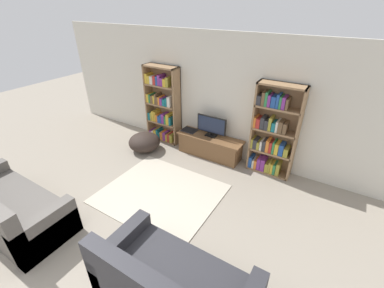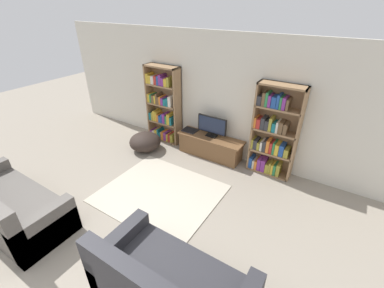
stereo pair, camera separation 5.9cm
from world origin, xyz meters
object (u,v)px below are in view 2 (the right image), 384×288
at_px(tv_stand, 210,146).
at_px(bookshelf_right, 273,134).
at_px(television, 212,126).
at_px(laptop, 190,130).
at_px(couch_right_sofa, 170,287).
at_px(couch_left_sectional, 9,207).
at_px(beanbag_ottoman, 145,142).
at_px(bookshelf_left, 164,106).

bearing_deg(tv_stand, bookshelf_right, 4.54).
bearing_deg(television, laptop, -176.63).
relative_size(bookshelf_right, couch_right_sofa, 1.01).
xyz_separation_m(television, couch_left_sectional, (-1.66, -3.47, -0.41)).
bearing_deg(laptop, couch_left_sectional, -107.95).
relative_size(couch_left_sectional, couch_right_sofa, 1.13).
distance_m(bookshelf_right, laptop, 1.88).
relative_size(tv_stand, television, 2.20).
bearing_deg(bookshelf_right, couch_left_sectional, -129.94).
relative_size(laptop, beanbag_ottoman, 0.46).
height_order(laptop, couch_left_sectional, couch_left_sectional).
height_order(tv_stand, beanbag_ottoman, tv_stand).
xyz_separation_m(bookshelf_right, laptop, (-1.84, -0.09, -0.38)).
bearing_deg(couch_right_sofa, bookshelf_left, 128.38).
xyz_separation_m(bookshelf_right, couch_left_sectional, (-2.95, -3.52, -0.56)).
bearing_deg(television, bookshelf_right, 2.43).
relative_size(bookshelf_left, couch_right_sofa, 1.01).
bearing_deg(television, tv_stand, -90.00).
distance_m(bookshelf_left, laptop, 0.89).
bearing_deg(couch_right_sofa, beanbag_ottoman, 135.89).
xyz_separation_m(bookshelf_left, couch_left_sectional, (-0.31, -3.52, -0.57)).
bearing_deg(bookshelf_right, laptop, -177.29).
xyz_separation_m(bookshelf_right, beanbag_ottoman, (-2.70, -0.68, -0.66)).
bearing_deg(couch_left_sectional, television, 64.46).
height_order(tv_stand, laptop, laptop).
height_order(television, beanbag_ottoman, television).
xyz_separation_m(laptop, couch_left_sectional, (-1.11, -3.44, -0.18)).
relative_size(tv_stand, laptop, 4.51).
bearing_deg(couch_right_sofa, laptop, 119.14).
relative_size(television, laptop, 2.05).
distance_m(couch_left_sectional, beanbag_ottoman, 2.85).
xyz_separation_m(tv_stand, couch_left_sectional, (-1.66, -3.42, 0.06)).
height_order(laptop, beanbag_ottoman, laptop).
relative_size(bookshelf_left, television, 2.71).
relative_size(tv_stand, beanbag_ottoman, 2.06).
xyz_separation_m(couch_left_sectional, couch_right_sofa, (2.85, 0.32, -0.01)).
relative_size(bookshelf_left, laptop, 5.55).
distance_m(tv_stand, couch_left_sectional, 3.80).
relative_size(laptop, couch_right_sofa, 0.18).
height_order(television, couch_right_sofa, television).
xyz_separation_m(bookshelf_left, laptop, (0.80, -0.09, -0.39)).
distance_m(bookshelf_left, television, 1.35).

